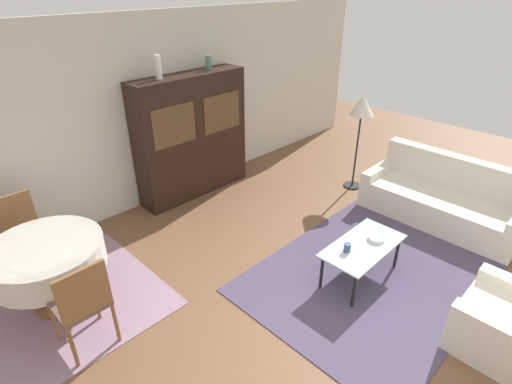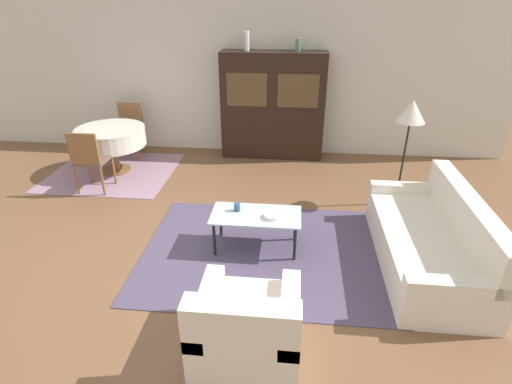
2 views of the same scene
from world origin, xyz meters
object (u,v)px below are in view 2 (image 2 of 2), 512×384
object	(u,v)px
couch	(431,242)
bowl	(272,216)
vase_short	(298,45)
display_cabinet	(273,106)
floor_lamp	(411,117)
coffee_table	(256,218)
cup	(237,207)
dining_table	(111,137)
dining_chair_near	(89,158)
vase_tall	(247,41)
dining_chair_far	(129,126)
armchair	(247,329)

from	to	relation	value
couch	bowl	bearing A→B (deg)	87.59
vase_short	display_cabinet	bearing A→B (deg)	-179.87
couch	display_cabinet	world-z (taller)	display_cabinet
couch	floor_lamp	xyz separation A→B (m)	(-0.04, 1.44, 1.00)
coffee_table	cup	size ratio (longest dim) A/B	10.47
coffee_table	bowl	world-z (taller)	bowl
dining_table	dining_chair_near	distance (m)	0.78
vase_tall	dining_table	bearing A→B (deg)	-154.66
vase_tall	vase_short	xyz separation A→B (m)	(0.85, 0.00, -0.06)
cup	vase_tall	world-z (taller)	vase_tall
couch	vase_short	xyz separation A→B (m)	(-1.56, 3.17, 1.67)
dining_chair_far	floor_lamp	distance (m)	4.81
coffee_table	cup	bearing A→B (deg)	164.46
display_cabinet	armchair	bearing A→B (deg)	-88.81
dining_chair_near	cup	distance (m)	2.66
dining_chair_near	bowl	xyz separation A→B (m)	(2.80, -1.30, -0.08)
dining_table	dining_chair_near	world-z (taller)	dining_chair_near
dining_chair_near	dining_chair_far	xyz separation A→B (m)	(0.00, 1.56, 0.00)
couch	vase_short	distance (m)	3.91
dining_chair_far	bowl	xyz separation A→B (m)	(2.80, -2.85, -0.08)
coffee_table	dining_chair_near	bearing A→B (deg)	154.52
coffee_table	bowl	size ratio (longest dim) A/B	5.58
coffee_table	dining_chair_far	world-z (taller)	dining_chair_far
couch	dining_table	xyz separation A→B (m)	(-4.57, 2.15, 0.32)
floor_lamp	vase_tall	distance (m)	3.02
dining_table	cup	xyz separation A→B (m)	(2.38, -1.96, -0.10)
dining_chair_far	vase_tall	size ratio (longest dim) A/B	3.08
floor_lamp	cup	world-z (taller)	floor_lamp
armchair	bowl	distance (m)	1.55
display_cabinet	cup	world-z (taller)	display_cabinet
couch	armchair	world-z (taller)	couch
dining_table	armchair	bearing A→B (deg)	-53.26
couch	armchair	bearing A→B (deg)	128.11
display_cabinet	couch	bearing A→B (deg)	-58.20
couch	bowl	distance (m)	1.78
display_cabinet	vase_short	xyz separation A→B (m)	(0.40, 0.00, 1.03)
coffee_table	vase_short	size ratio (longest dim) A/B	5.14
armchair	vase_tall	xyz separation A→B (m)	(-0.55, 4.63, 1.72)
display_cabinet	coffee_table	bearing A→B (deg)	-89.83
armchair	floor_lamp	size ratio (longest dim) A/B	0.60
dining_chair_far	vase_short	world-z (taller)	vase_short
vase_short	dining_chair_near	bearing A→B (deg)	-149.12
dining_chair_near	armchair	bearing A→B (deg)	-46.43
floor_lamp	vase_tall	size ratio (longest dim) A/B	4.84
display_cabinet	floor_lamp	xyz separation A→B (m)	(1.92, -1.72, 0.36)
floor_lamp	vase_short	xyz separation A→B (m)	(-1.52, 1.72, 0.67)
coffee_table	vase_tall	bearing A→B (deg)	98.67
vase_tall	vase_short	world-z (taller)	vase_tall
coffee_table	display_cabinet	size ratio (longest dim) A/B	0.56
coffee_table	bowl	xyz separation A→B (m)	(0.19, -0.05, 0.07)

